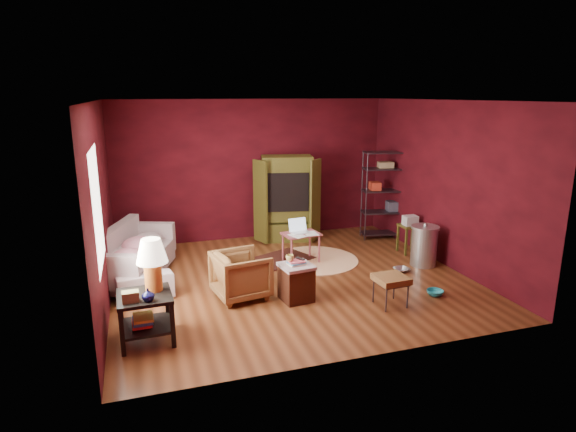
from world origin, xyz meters
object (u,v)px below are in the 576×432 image
wire_shelving (385,191)px  tv_armoire (287,197)px  sofa (133,257)px  laptop_desk (301,236)px  side_table (149,280)px  hamper (296,282)px  armchair (241,273)px

wire_shelving → tv_armoire: bearing=178.7°
wire_shelving → sofa: bearing=-157.5°
tv_armoire → laptop_desk: bearing=-85.2°
side_table → hamper: bearing=14.0°
sofa → wire_shelving: 5.04m
side_table → sofa: bearing=95.2°
sofa → hamper: sofa is taller
tv_armoire → wire_shelving: size_ratio=0.96×
hamper → sofa: bearing=146.1°
hamper → tv_armoire: tv_armoire is taller
armchair → side_table: size_ratio=0.61×
side_table → tv_armoire: tv_armoire is taller
side_table → laptop_desk: side_table is taller
laptop_desk → tv_armoire: bearing=75.0°
side_table → laptop_desk: 3.32m
armchair → side_table: (-1.30, -0.85, 0.37)m
hamper → tv_armoire: size_ratio=0.36×
sofa → hamper: 2.67m
side_table → laptop_desk: size_ratio=1.61×
laptop_desk → tv_armoire: 1.43m
hamper → wire_shelving: (2.71, 2.41, 0.70)m
hamper → tv_armoire: bearing=75.0°
armchair → wire_shelving: bearing=-68.4°
sofa → tv_armoire: (2.98, 1.38, 0.50)m
sofa → wire_shelving: (4.92, 0.92, 0.58)m
laptop_desk → wire_shelving: wire_shelving is taller
tv_armoire → wire_shelving: bearing=-1.0°
sofa → wire_shelving: bearing=-88.7°
armchair → tv_armoire: size_ratio=0.44×
sofa → wire_shelving: size_ratio=1.13×
tv_armoire → armchair: bearing=-108.6°
armchair → sofa: bearing=43.0°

